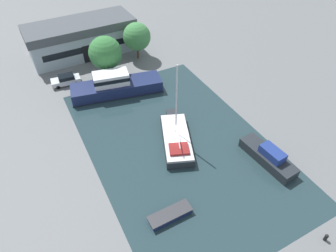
% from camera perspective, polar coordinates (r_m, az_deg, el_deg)
% --- Properties ---
extents(ground_plane, '(440.00, 440.00, 0.00)m').
position_cam_1_polar(ground_plane, '(37.72, 1.76, -3.34)').
color(ground_plane, slate).
extents(water_canal, '(20.83, 32.87, 0.01)m').
position_cam_1_polar(water_canal, '(37.72, 1.76, -3.34)').
color(water_canal, '#23383D').
rests_on(water_canal, ground).
extents(warehouse_building, '(18.74, 7.83, 5.84)m').
position_cam_1_polar(warehouse_building, '(57.55, -16.13, 15.85)').
color(warehouse_building, '#99A8B2').
rests_on(warehouse_building, ground).
extents(quay_tree_near_building, '(5.10, 5.10, 7.16)m').
position_cam_1_polar(quay_tree_near_building, '(47.95, -11.85, 13.46)').
color(quay_tree_near_building, brown).
rests_on(quay_tree_near_building, ground).
extents(quay_tree_by_water, '(4.75, 4.75, 6.39)m').
position_cam_1_polar(quay_tree_by_water, '(53.63, -5.96, 16.56)').
color(quay_tree_by_water, brown).
rests_on(quay_tree_by_water, ground).
extents(parked_car, '(4.58, 2.30, 1.57)m').
position_cam_1_polar(parked_car, '(50.21, -18.87, 8.34)').
color(parked_car, silver).
rests_on(parked_car, ground).
extents(sailboat_moored, '(6.27, 10.04, 10.77)m').
position_cam_1_polar(sailboat_moored, '(37.50, 1.56, -2.28)').
color(sailboat_moored, '#23282D').
rests_on(sailboat_moored, water_canal).
extents(motor_cruiser, '(14.02, 6.36, 3.59)m').
position_cam_1_polar(motor_cruiser, '(45.92, -9.96, 7.53)').
color(motor_cruiser, '#19234C').
rests_on(motor_cruiser, water_canal).
extents(small_dinghy, '(4.53, 1.54, 0.65)m').
position_cam_1_polar(small_dinghy, '(31.02, 0.39, -16.57)').
color(small_dinghy, '#19234C').
rests_on(small_dinghy, water_canal).
extents(cabin_boat, '(2.80, 7.50, 2.22)m').
position_cam_1_polar(cabin_boat, '(36.97, 18.57, -5.54)').
color(cabin_boat, '#23282D').
rests_on(cabin_boat, water_canal).
extents(mooring_bollard, '(0.34, 0.34, 0.85)m').
position_cam_1_polar(mooring_bollard, '(33.17, 27.89, -18.22)').
color(mooring_bollard, black).
rests_on(mooring_bollard, ground).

